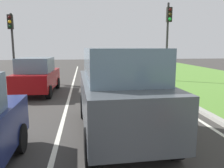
{
  "coord_description": "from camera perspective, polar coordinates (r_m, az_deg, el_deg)",
  "views": [
    {
      "loc": [
        -0.02,
        3.23,
        2.32
      ],
      "look_at": [
        0.82,
        9.92,
        1.2
      ],
      "focal_mm": 36.48,
      "sensor_mm": 36.0,
      "label": 1
    }
  ],
  "objects": [
    {
      "name": "lane_line_right_edge",
      "position": [
        11.6,
        11.19,
        -2.26
      ],
      "size": [
        0.12,
        32.0,
        0.01
      ],
      "primitive_type": "cube",
      "color": "silver",
      "rests_on": "ground"
    },
    {
      "name": "lane_line_center",
      "position": [
        11.04,
        -10.54,
        -2.83
      ],
      "size": [
        0.12,
        32.0,
        0.01
      ],
      "primitive_type": "cube",
      "color": "silver",
      "rests_on": "ground"
    },
    {
      "name": "traffic_light_near_right",
      "position": [
        15.47,
        13.89,
        13.13
      ],
      "size": [
        0.32,
        0.5,
        5.06
      ],
      "color": "#2D2D2D",
      "rests_on": "ground"
    },
    {
      "name": "curb_right",
      "position": [
        11.75,
        13.52,
        -1.91
      ],
      "size": [
        0.24,
        48.0,
        0.12
      ],
      "primitive_type": "cube",
      "color": "#9E9B93",
      "rests_on": "ground"
    },
    {
      "name": "traffic_light_overhead_left",
      "position": [
        16.29,
        -23.86,
        11.24
      ],
      "size": [
        0.32,
        0.5,
        4.4
      ],
      "color": "#2D2D2D",
      "rests_on": "ground"
    },
    {
      "name": "ground_plane",
      "position": [
        11.02,
        -6.9,
        -2.78
      ],
      "size": [
        60.0,
        60.0,
        0.0
      ],
      "primitive_type": "plane",
      "color": "#383533"
    },
    {
      "name": "car_hatchback_far",
      "position": [
        11.76,
        -18.26,
        1.94
      ],
      "size": [
        1.85,
        3.76,
        1.78
      ],
      "rotation": [
        0.0,
        0.0,
        -0.04
      ],
      "color": "maroon",
      "rests_on": "ground"
    },
    {
      "name": "car_suv_ahead",
      "position": [
        5.91,
        1.9,
        -1.84
      ],
      "size": [
        2.1,
        4.56,
        2.28
      ],
      "rotation": [
        0.0,
        0.0,
        0.04
      ],
      "color": "#474C51",
      "rests_on": "ground"
    }
  ]
}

